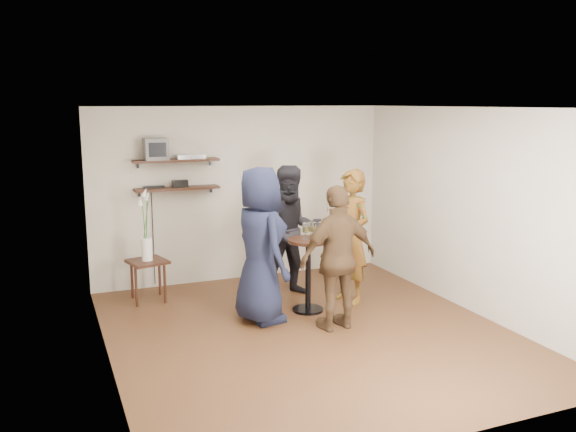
# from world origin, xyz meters

# --- Properties ---
(room) EXTENTS (4.58, 5.08, 2.68)m
(room) POSITION_xyz_m (0.00, 0.00, 1.30)
(room) COLOR #4A2517
(room) RESTS_ON ground
(shelf_upper) EXTENTS (1.20, 0.25, 0.04)m
(shelf_upper) POSITION_xyz_m (-1.00, 2.38, 1.85)
(shelf_upper) COLOR black
(shelf_upper) RESTS_ON room
(shelf_lower) EXTENTS (1.20, 0.25, 0.04)m
(shelf_lower) POSITION_xyz_m (-1.00, 2.38, 1.45)
(shelf_lower) COLOR black
(shelf_lower) RESTS_ON room
(crt_monitor) EXTENTS (0.32, 0.30, 0.30)m
(crt_monitor) POSITION_xyz_m (-1.28, 2.38, 2.02)
(crt_monitor) COLOR #59595B
(crt_monitor) RESTS_ON shelf_upper
(dvd_deck) EXTENTS (0.40, 0.24, 0.06)m
(dvd_deck) POSITION_xyz_m (-0.80, 2.38, 1.90)
(dvd_deck) COLOR silver
(dvd_deck) RESTS_ON shelf_upper
(radio) EXTENTS (0.22, 0.10, 0.10)m
(radio) POSITION_xyz_m (-0.96, 2.38, 1.52)
(radio) COLOR black
(radio) RESTS_ON shelf_lower
(power_strip) EXTENTS (0.30, 0.05, 0.03)m
(power_strip) POSITION_xyz_m (-1.32, 2.42, 1.48)
(power_strip) COLOR black
(power_strip) RESTS_ON shelf_lower
(side_table) EXTENTS (0.57, 0.57, 0.57)m
(side_table) POSITION_xyz_m (-1.54, 1.90, 0.47)
(side_table) COLOR black
(side_table) RESTS_ON room
(vase_lilies) EXTENTS (0.20, 0.20, 1.00)m
(vase_lilies) POSITION_xyz_m (-1.54, 1.90, 0.88)
(vase_lilies) COLOR white
(vase_lilies) RESTS_ON side_table
(drinks_table) EXTENTS (0.52, 0.52, 0.95)m
(drinks_table) POSITION_xyz_m (0.30, 0.71, 0.61)
(drinks_table) COLOR black
(drinks_table) RESTS_ON room
(wine_glass_fl) EXTENTS (0.07, 0.07, 0.22)m
(wine_glass_fl) POSITION_xyz_m (0.25, 0.68, 1.10)
(wine_glass_fl) COLOR silver
(wine_glass_fl) RESTS_ON drinks_table
(wine_glass_fr) EXTENTS (0.07, 0.07, 0.22)m
(wine_glass_fr) POSITION_xyz_m (0.37, 0.69, 1.10)
(wine_glass_fr) COLOR silver
(wine_glass_fr) RESTS_ON drinks_table
(wine_glass_bl) EXTENTS (0.06, 0.06, 0.19)m
(wine_glass_bl) POSITION_xyz_m (0.28, 0.78, 1.08)
(wine_glass_bl) COLOR silver
(wine_glass_bl) RESTS_ON drinks_table
(wine_glass_br) EXTENTS (0.07, 0.07, 0.21)m
(wine_glass_br) POSITION_xyz_m (0.34, 0.73, 1.09)
(wine_glass_br) COLOR silver
(wine_glass_br) RESTS_ON drinks_table
(person_plaid) EXTENTS (0.55, 0.73, 1.79)m
(person_plaid) POSITION_xyz_m (0.98, 0.85, 0.90)
(person_plaid) COLOR #9F2012
(person_plaid) RESTS_ON room
(person_dark) EXTENTS (0.95, 0.77, 1.82)m
(person_dark) POSITION_xyz_m (0.37, 1.41, 0.91)
(person_dark) COLOR black
(person_dark) RESTS_ON room
(person_navy) EXTENTS (0.74, 1.01, 1.91)m
(person_navy) POSITION_xyz_m (-0.38, 0.61, 0.95)
(person_navy) COLOR #161A31
(person_navy) RESTS_ON room
(person_brown) EXTENTS (1.05, 0.53, 1.72)m
(person_brown) POSITION_xyz_m (0.38, 0.03, 0.86)
(person_brown) COLOR #4F3722
(person_brown) RESTS_ON room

